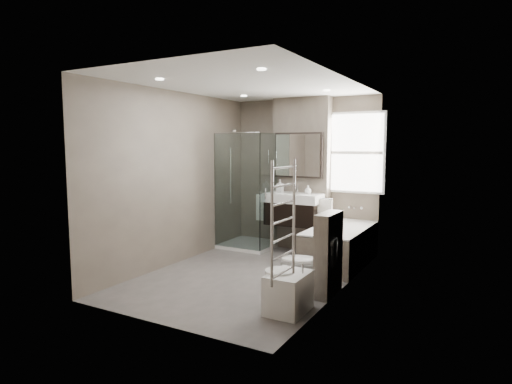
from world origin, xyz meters
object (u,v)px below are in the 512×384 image
Objects in this scene: toilet at (308,264)px; bidet at (288,291)px; bathtub at (340,244)px; vanity at (293,209)px.

toilet is 1.28× the size of bidet.
toilet is 0.68m from bidet.
bidet is at bearing -87.55° from bathtub.
bidet is at bearing -67.08° from vanity.
bathtub is 2.26× the size of toilet.
vanity is 2.65m from bidet.
vanity is 1.07m from bathtub.
bathtub is 1.41m from toilet.
bathtub is 2.90× the size of bidet.
bathtub is at bearing 92.45° from bidet.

